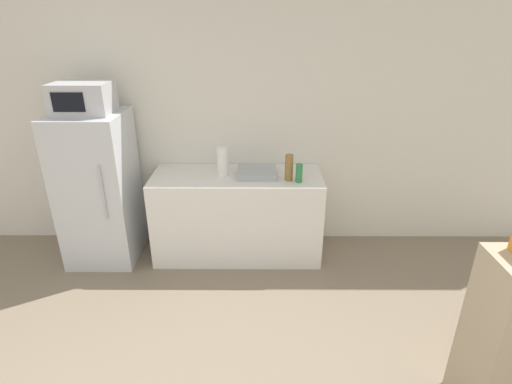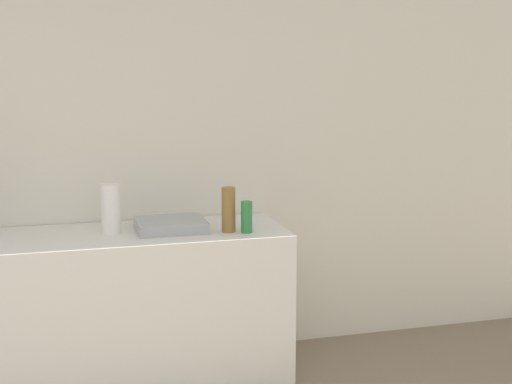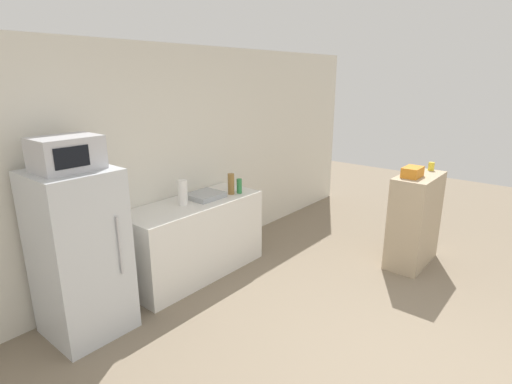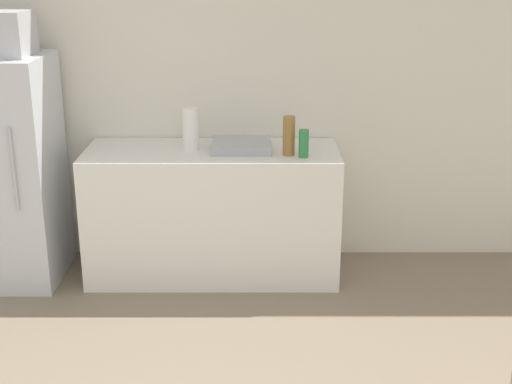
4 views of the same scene
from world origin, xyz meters
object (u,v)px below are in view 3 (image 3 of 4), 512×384
(basket, at_px, (412,172))
(microwave, at_px, (66,153))
(jar, at_px, (431,166))
(bottle_short, at_px, (239,186))
(paper_towel_roll, at_px, (183,193))
(refrigerator, at_px, (80,254))
(bottle_tall, at_px, (231,184))

(basket, bearing_deg, microwave, 150.39)
(jar, bearing_deg, basket, 172.46)
(bottle_short, height_order, jar, jar)
(microwave, distance_m, paper_towel_roll, 1.39)
(refrigerator, xyz_separation_m, jar, (3.61, -1.84, 0.42))
(basket, xyz_separation_m, paper_towel_roll, (-1.89, 1.83, -0.16))
(bottle_short, bearing_deg, basket, -55.05)
(microwave, bearing_deg, refrigerator, 71.87)
(refrigerator, distance_m, microwave, 0.89)
(bottle_short, distance_m, basket, 2.03)
(microwave, bearing_deg, bottle_tall, -2.19)
(bottle_tall, height_order, jar, jar)
(bottle_short, relative_size, basket, 0.64)
(bottle_short, bearing_deg, bottle_tall, 152.49)
(refrigerator, distance_m, paper_towel_roll, 1.27)
(bottle_tall, distance_m, bottle_short, 0.11)
(bottle_tall, bearing_deg, refrigerator, 177.77)
(basket, bearing_deg, bottle_tall, 126.26)
(paper_towel_roll, bearing_deg, bottle_tall, -11.36)
(basket, height_order, paper_towel_roll, basket)
(microwave, xyz_separation_m, bottle_short, (1.97, -0.12, -0.68))
(refrigerator, xyz_separation_m, basket, (3.13, -1.78, 0.43))
(jar, bearing_deg, paper_towel_roll, 141.42)
(bottle_tall, bearing_deg, jar, -45.50)
(refrigerator, relative_size, bottle_tall, 5.96)
(refrigerator, xyz_separation_m, bottle_short, (1.97, -0.12, 0.22))
(paper_towel_roll, bearing_deg, refrigerator, -177.42)
(bottle_tall, xyz_separation_m, basket, (1.25, -1.70, 0.17))
(microwave, height_order, jar, microwave)
(refrigerator, height_order, basket, refrigerator)
(bottle_short, relative_size, paper_towel_roll, 0.64)
(bottle_tall, xyz_separation_m, bottle_short, (0.09, -0.05, -0.04))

